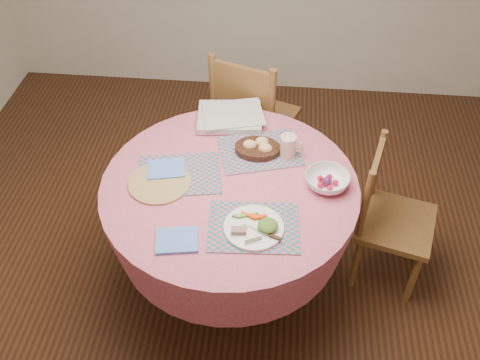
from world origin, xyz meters
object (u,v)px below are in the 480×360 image
object	(u,v)px
wicker_trivet	(159,183)
dining_table	(230,212)
chair_back	(251,118)
dinner_plate	(255,227)
latte_mug	(289,146)
chair_right	(388,216)
fruit_bowl	(327,181)
bread_bowl	(258,147)

from	to	relation	value
wicker_trivet	dining_table	bearing A→B (deg)	5.08
chair_back	wicker_trivet	bearing A→B (deg)	87.10
dinner_plate	latte_mug	xyz separation A→B (m)	(0.13, 0.51, 0.04)
chair_right	dinner_plate	distance (m)	0.87
latte_mug	dining_table	bearing A→B (deg)	-139.35
dinner_plate	fruit_bowl	world-z (taller)	fruit_bowl
latte_mug	fruit_bowl	distance (m)	0.28
wicker_trivet	latte_mug	world-z (taller)	latte_mug
latte_mug	fruit_bowl	world-z (taller)	latte_mug
chair_right	chair_back	distance (m)	1.05
dining_table	fruit_bowl	size ratio (longest dim) A/B	4.88
chair_back	bread_bowl	world-z (taller)	chair_back
chair_right	latte_mug	xyz separation A→B (m)	(-0.55, 0.08, 0.37)
chair_back	fruit_bowl	bearing A→B (deg)	137.40
dinner_plate	latte_mug	world-z (taller)	latte_mug
chair_back	dinner_plate	xyz separation A→B (m)	(0.11, -1.13, 0.26)
bread_bowl	dinner_plate	bearing A→B (deg)	-86.94
chair_right	bread_bowl	distance (m)	0.78
wicker_trivet	latte_mug	bearing A→B (deg)	23.43
fruit_bowl	latte_mug	bearing A→B (deg)	133.68
chair_right	chair_back	world-z (taller)	chair_back
chair_back	bread_bowl	bearing A→B (deg)	117.44
wicker_trivet	bread_bowl	distance (m)	0.53
wicker_trivet	fruit_bowl	size ratio (longest dim) A/B	1.18
bread_bowl	latte_mug	bearing A→B (deg)	-4.56
chair_back	latte_mug	distance (m)	0.72
dining_table	chair_back	distance (m)	0.85
dining_table	dinner_plate	world-z (taller)	dinner_plate
fruit_bowl	bread_bowl	bearing A→B (deg)	148.42
dining_table	dinner_plate	distance (m)	0.38
dining_table	chair_right	size ratio (longest dim) A/B	1.45
chair_right	bread_bowl	world-z (taller)	chair_right
dining_table	chair_right	bearing A→B (deg)	10.64
dining_table	fruit_bowl	xyz separation A→B (m)	(0.46, 0.03, 0.23)
wicker_trivet	dinner_plate	xyz separation A→B (m)	(0.48, -0.25, 0.02)
dinner_plate	wicker_trivet	bearing A→B (deg)	152.14
dinner_plate	latte_mug	distance (m)	0.53
chair_right	chair_back	bearing A→B (deg)	63.66
chair_right	fruit_bowl	bearing A→B (deg)	123.79
dining_table	bread_bowl	xyz separation A→B (m)	(0.12, 0.24, 0.23)
dining_table	wicker_trivet	xyz separation A→B (m)	(-0.33, -0.03, 0.20)
dining_table	bread_bowl	size ratio (longest dim) A/B	5.39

